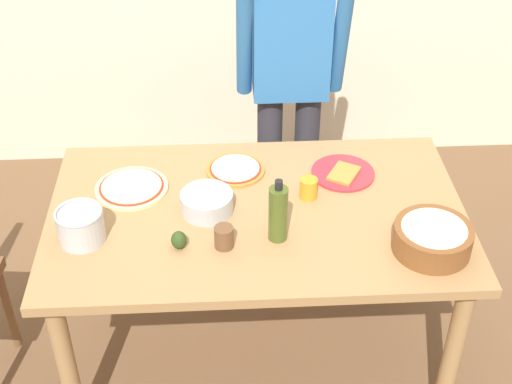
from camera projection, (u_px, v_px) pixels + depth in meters
name	position (u px, v px, depth m)	size (l,w,h in m)	color
ground	(257.00, 344.00, 3.21)	(8.00, 8.00, 0.00)	brown
dining_table	(257.00, 228.00, 2.81)	(1.60, 0.96, 0.76)	#A37A4C
person_cook	(290.00, 75.00, 3.26)	(0.49, 0.25, 1.62)	#2D2D38
pizza_raw_on_board	(132.00, 187.00, 2.86)	(0.29, 0.29, 0.02)	beige
pizza_cooked_on_tray	(235.00, 170.00, 2.96)	(0.24, 0.24, 0.02)	#C67A33
plate_with_slice	(343.00, 173.00, 2.94)	(0.26, 0.26, 0.02)	red
popcorn_bowl	(433.00, 236.00, 2.54)	(0.28, 0.28, 0.11)	brown
mixing_bowl_steel	(207.00, 203.00, 2.73)	(0.20, 0.20, 0.08)	#B7B7BC
olive_oil_bottle	(278.00, 213.00, 2.56)	(0.07, 0.07, 0.26)	#47561E
steel_pot	(80.00, 225.00, 2.58)	(0.17, 0.17, 0.13)	#B7B7BC
cup_orange	(309.00, 188.00, 2.80)	(0.07, 0.07, 0.09)	orange
cup_small_brown	(224.00, 237.00, 2.56)	(0.07, 0.07, 0.09)	brown
avocado	(179.00, 240.00, 2.56)	(0.06, 0.06, 0.07)	#2D4219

